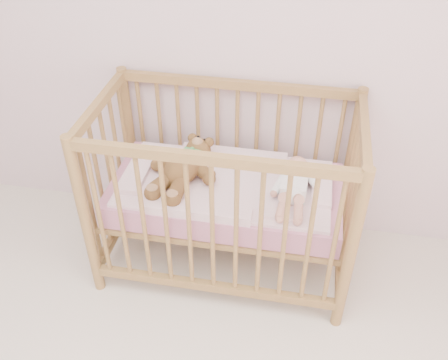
# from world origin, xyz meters

# --- Properties ---
(wall_back) EXTENTS (4.00, 0.02, 2.70)m
(wall_back) POSITION_xyz_m (0.00, 2.00, 1.35)
(wall_back) COLOR beige
(wall_back) RESTS_ON floor
(crib) EXTENTS (1.36, 0.76, 1.00)m
(crib) POSITION_xyz_m (0.16, 1.60, 0.50)
(crib) COLOR olive
(crib) RESTS_ON floor
(mattress) EXTENTS (1.22, 0.62, 0.13)m
(mattress) POSITION_xyz_m (0.16, 1.60, 0.49)
(mattress) COLOR #CA7E9C
(mattress) RESTS_ON crib
(blanket) EXTENTS (1.10, 0.58, 0.06)m
(blanket) POSITION_xyz_m (0.16, 1.60, 0.56)
(blanket) COLOR pink
(blanket) RESTS_ON mattress
(baby) EXTENTS (0.26, 0.51, 0.12)m
(baby) POSITION_xyz_m (0.52, 1.58, 0.64)
(baby) COLOR white
(baby) RESTS_ON blanket
(teddy_bear) EXTENTS (0.50, 0.63, 0.15)m
(teddy_bear) POSITION_xyz_m (-0.07, 1.58, 0.65)
(teddy_bear) COLOR brown
(teddy_bear) RESTS_ON blanket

